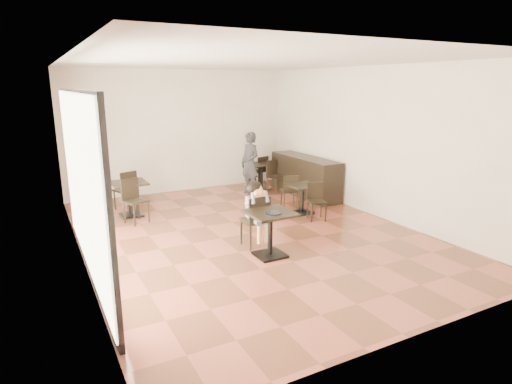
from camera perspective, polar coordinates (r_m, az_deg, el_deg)
floor at (r=8.33m, az=-0.93°, el=-5.52°), size 6.00×8.00×0.01m
ceiling at (r=7.86m, az=-1.03°, el=17.03°), size 6.00×8.00×0.01m
wall_back at (r=11.62m, az=-10.06°, el=7.96°), size 6.00×0.01×3.20m
wall_front at (r=4.80m, az=21.25°, el=-1.31°), size 6.00×0.01×3.20m
wall_left at (r=7.12m, az=-23.07°, el=3.28°), size 0.01×8.00×3.20m
wall_right at (r=9.66m, az=15.19°, el=6.49°), size 0.01×8.00×3.20m
storefront_window at (r=6.67m, az=-22.24°, el=0.94°), size 0.04×4.50×2.60m
child_table at (r=7.14m, az=1.89°, el=-5.64°), size 0.73×0.73×0.78m
child_chair at (r=7.57m, az=-0.18°, el=-3.84°), size 0.42×0.42×0.93m
child at (r=7.53m, az=-0.18°, el=-2.97°), size 0.42×0.59×1.17m
plate at (r=6.93m, az=2.33°, el=-2.80°), size 0.26×0.26×0.02m
pizza_slice at (r=7.26m, az=0.52°, el=-0.11°), size 0.27×0.21×0.06m
adult_patron at (r=11.18m, az=-0.81°, el=3.86°), size 0.52×0.67×1.62m
cafe_table_mid at (r=9.57m, az=6.18°, el=-0.94°), size 0.78×0.78×0.66m
cafe_table_left at (r=9.71m, az=-16.41°, el=-0.90°), size 0.94×0.94×0.76m
cafe_table_back at (r=11.76m, az=0.72°, el=2.11°), size 0.81×0.81×0.71m
chair_mid_a at (r=10.00m, az=4.43°, el=0.15°), size 0.44×0.44×0.79m
chair_mid_b at (r=9.12m, az=8.12°, el=-1.32°), size 0.44×0.44×0.79m
chair_left_a at (r=10.22m, az=-17.08°, el=0.23°), size 0.53×0.53×0.92m
chair_left_b at (r=9.17m, az=-15.73°, el=-1.22°), size 0.53×0.53×0.92m
chair_back_a at (r=12.16m, az=0.41°, el=2.85°), size 0.46×0.46×0.85m
chair_back_b at (r=11.35m, az=2.69°, el=2.02°), size 0.46×0.46×0.85m
service_counter at (r=11.17m, az=6.53°, el=2.13°), size 0.60×2.40×1.00m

